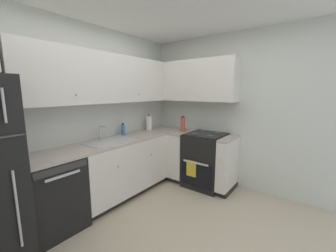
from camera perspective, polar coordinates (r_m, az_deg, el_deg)
name	(u,v)px	position (r m, az deg, el deg)	size (l,w,h in m)	color
ground_plane	(172,243)	(2.56, 1.03, -29.60)	(3.53, 3.10, 0.02)	#BCAD93
wall_back	(82,115)	(3.19, -22.49, 2.72)	(3.63, 0.05, 2.54)	silver
wall_right	(235,112)	(3.61, 17.97, 3.69)	(0.05, 3.20, 2.54)	silver
dishwasher	(52,195)	(2.85, -29.37, -16.12)	(0.60, 0.63, 0.86)	black
lower_cabinets_back	(122,168)	(3.36, -12.48, -11.11)	(1.50, 0.62, 0.86)	silver
countertop_back	(121,140)	(3.23, -12.76, -3.72)	(2.71, 0.60, 0.04)	#B7A89E
lower_cabinets_right	(198,159)	(3.69, 8.31, -9.10)	(0.62, 1.07, 0.86)	silver
countertop_right	(199,135)	(3.57, 8.46, -2.33)	(0.60, 1.07, 0.03)	#B7A89E
oven_range	(205,159)	(3.64, 10.27, -9.06)	(0.68, 0.62, 1.05)	black
upper_cabinets_back	(104,79)	(3.16, -17.32, 12.35)	(2.39, 0.34, 0.69)	silver
upper_cabinets_right	(191,81)	(3.74, 6.45, 12.21)	(0.32, 1.62, 0.69)	silver
sink	(111,144)	(3.08, -15.52, -4.93)	(0.68, 0.40, 0.10)	#B7B7BC
faucet	(101,131)	(3.21, -17.86, -1.36)	(0.07, 0.16, 0.22)	silver
soap_bottle	(123,130)	(3.47, -12.24, -1.01)	(0.07, 0.07, 0.20)	#3F72BF
paper_towel_roll	(149,123)	(3.87, -5.26, 0.83)	(0.11, 0.11, 0.31)	white
oil_bottle	(183,124)	(3.71, 4.12, 0.49)	(0.08, 0.08, 0.28)	#BF4C3F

